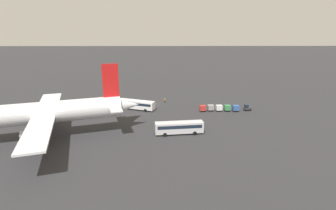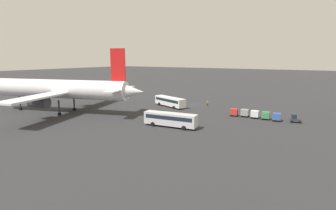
{
  "view_description": "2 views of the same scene",
  "coord_description": "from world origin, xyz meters",
  "px_view_note": "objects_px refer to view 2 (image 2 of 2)",
  "views": [
    {
      "loc": [
        -4.11,
        91.9,
        27.02
      ],
      "look_at": [
        -5.03,
        16.59,
        4.45
      ],
      "focal_mm": 28.0,
      "sensor_mm": 36.0,
      "label": 1
    },
    {
      "loc": [
        -38.54,
        78.12,
        15.76
      ],
      "look_at": [
        -2.9,
        21.42,
        3.61
      ],
      "focal_mm": 28.0,
      "sensor_mm": 36.0,
      "label": 2
    }
  ],
  "objects_px": {
    "shuttle_bus_far": "(170,119)",
    "baggage_tug": "(295,119)",
    "cargo_cart_blue": "(277,117)",
    "cargo_cart_white": "(255,114)",
    "cargo_cart_red": "(234,112)",
    "cargo_cart_green": "(266,115)",
    "cargo_cart_grey": "(245,113)",
    "worker_person": "(207,103)",
    "airplane": "(61,89)",
    "shuttle_bus_near": "(170,101)"
  },
  "relations": [
    {
      "from": "shuttle_bus_far",
      "to": "baggage_tug",
      "type": "relative_size",
      "value": 4.81
    },
    {
      "from": "cargo_cart_blue",
      "to": "cargo_cart_white",
      "type": "relative_size",
      "value": 1.0
    },
    {
      "from": "baggage_tug",
      "to": "cargo_cart_blue",
      "type": "height_order",
      "value": "baggage_tug"
    },
    {
      "from": "cargo_cart_white",
      "to": "cargo_cart_red",
      "type": "bearing_deg",
      "value": 2.73
    },
    {
      "from": "cargo_cart_white",
      "to": "cargo_cart_green",
      "type": "bearing_deg",
      "value": -179.65
    },
    {
      "from": "baggage_tug",
      "to": "cargo_cart_green",
      "type": "relative_size",
      "value": 1.23
    },
    {
      "from": "shuttle_bus_far",
      "to": "cargo_cart_grey",
      "type": "bearing_deg",
      "value": -127.18
    },
    {
      "from": "cargo_cart_blue",
      "to": "worker_person",
      "type": "bearing_deg",
      "value": -24.64
    },
    {
      "from": "airplane",
      "to": "shuttle_bus_near",
      "type": "xyz_separation_m",
      "value": [
        -21.22,
        -24.7,
        -4.95
      ]
    },
    {
      "from": "airplane",
      "to": "baggage_tug",
      "type": "xyz_separation_m",
      "value": [
        -58.49,
        -23.04,
        -5.89
      ]
    },
    {
      "from": "airplane",
      "to": "shuttle_bus_far",
      "type": "bearing_deg",
      "value": 167.98
    },
    {
      "from": "cargo_cart_green",
      "to": "cargo_cart_red",
      "type": "distance_m",
      "value": 8.23
    },
    {
      "from": "baggage_tug",
      "to": "cargo_cart_blue",
      "type": "xyz_separation_m",
      "value": [
        4.06,
        0.95,
        0.25
      ]
    },
    {
      "from": "shuttle_bus_far",
      "to": "airplane",
      "type": "bearing_deg",
      "value": -1.16
    },
    {
      "from": "cargo_cart_red",
      "to": "shuttle_bus_near",
      "type": "bearing_deg",
      "value": -6.66
    },
    {
      "from": "cargo_cart_red",
      "to": "cargo_cart_blue",
      "type": "bearing_deg",
      "value": 179.94
    },
    {
      "from": "cargo_cart_red",
      "to": "shuttle_bus_far",
      "type": "bearing_deg",
      "value": 65.0
    },
    {
      "from": "cargo_cart_green",
      "to": "cargo_cart_red",
      "type": "height_order",
      "value": "same"
    },
    {
      "from": "airplane",
      "to": "cargo_cart_red",
      "type": "bearing_deg",
      "value": -170.38
    },
    {
      "from": "shuttle_bus_near",
      "to": "shuttle_bus_far",
      "type": "xyz_separation_m",
      "value": [
        -13.43,
        21.47,
        0.08
      ]
    },
    {
      "from": "shuttle_bus_far",
      "to": "cargo_cart_red",
      "type": "relative_size",
      "value": 5.91
    },
    {
      "from": "shuttle_bus_far",
      "to": "cargo_cart_grey",
      "type": "distance_m",
      "value": 22.62
    },
    {
      "from": "baggage_tug",
      "to": "cargo_cart_blue",
      "type": "distance_m",
      "value": 4.18
    },
    {
      "from": "cargo_cart_grey",
      "to": "worker_person",
      "type": "bearing_deg",
      "value": -33.74
    },
    {
      "from": "cargo_cart_white",
      "to": "cargo_cart_red",
      "type": "distance_m",
      "value": 5.49
    },
    {
      "from": "baggage_tug",
      "to": "cargo_cart_red",
      "type": "bearing_deg",
      "value": -11.51
    },
    {
      "from": "airplane",
      "to": "baggage_tug",
      "type": "bearing_deg",
      "value": -175.84
    },
    {
      "from": "cargo_cart_blue",
      "to": "cargo_cart_green",
      "type": "height_order",
      "value": "same"
    },
    {
      "from": "airplane",
      "to": "cargo_cart_red",
      "type": "xyz_separation_m",
      "value": [
        -43.45,
        -22.1,
        -5.64
      ]
    },
    {
      "from": "cargo_cart_green",
      "to": "cargo_cart_grey",
      "type": "xyz_separation_m",
      "value": [
        5.49,
        -0.28,
        0.0
      ]
    },
    {
      "from": "worker_person",
      "to": "cargo_cart_red",
      "type": "xyz_separation_m",
      "value": [
        -12.57,
        10.79,
        0.32
      ]
    },
    {
      "from": "cargo_cart_red",
      "to": "airplane",
      "type": "bearing_deg",
      "value": 26.96
    },
    {
      "from": "cargo_cart_white",
      "to": "cargo_cart_red",
      "type": "xyz_separation_m",
      "value": [
        5.49,
        0.26,
        0.0
      ]
    },
    {
      "from": "worker_person",
      "to": "cargo_cart_red",
      "type": "distance_m",
      "value": 16.57
    },
    {
      "from": "shuttle_bus_far",
      "to": "worker_person",
      "type": "relative_size",
      "value": 7.34
    },
    {
      "from": "cargo_cart_green",
      "to": "cargo_cart_white",
      "type": "distance_m",
      "value": 2.74
    },
    {
      "from": "shuttle_bus_near",
      "to": "cargo_cart_red",
      "type": "distance_m",
      "value": 22.39
    },
    {
      "from": "cargo_cart_red",
      "to": "cargo_cart_green",
      "type": "bearing_deg",
      "value": -178.06
    },
    {
      "from": "airplane",
      "to": "cargo_cart_green",
      "type": "xyz_separation_m",
      "value": [
        -51.68,
        -22.38,
        -5.64
      ]
    },
    {
      "from": "baggage_tug",
      "to": "cargo_cart_blue",
      "type": "bearing_deg",
      "value": -1.95
    },
    {
      "from": "airplane",
      "to": "cargo_cart_grey",
      "type": "height_order",
      "value": "airplane"
    },
    {
      "from": "baggage_tug",
      "to": "cargo_cart_red",
      "type": "distance_m",
      "value": 15.07
    },
    {
      "from": "baggage_tug",
      "to": "cargo_cart_white",
      "type": "relative_size",
      "value": 1.23
    },
    {
      "from": "shuttle_bus_near",
      "to": "cargo_cart_red",
      "type": "height_order",
      "value": "shuttle_bus_near"
    },
    {
      "from": "cargo_cart_white",
      "to": "worker_person",
      "type": "bearing_deg",
      "value": -30.24
    },
    {
      "from": "baggage_tug",
      "to": "cargo_cart_grey",
      "type": "distance_m",
      "value": 12.3
    },
    {
      "from": "shuttle_bus_far",
      "to": "cargo_cart_blue",
      "type": "xyz_separation_m",
      "value": [
        -19.77,
        -18.87,
        -0.76
      ]
    },
    {
      "from": "cargo_cart_blue",
      "to": "airplane",
      "type": "bearing_deg",
      "value": 22.09
    },
    {
      "from": "shuttle_bus_near",
      "to": "baggage_tug",
      "type": "bearing_deg",
      "value": -161.95
    },
    {
      "from": "shuttle_bus_near",
      "to": "baggage_tug",
      "type": "height_order",
      "value": "shuttle_bus_near"
    }
  ]
}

